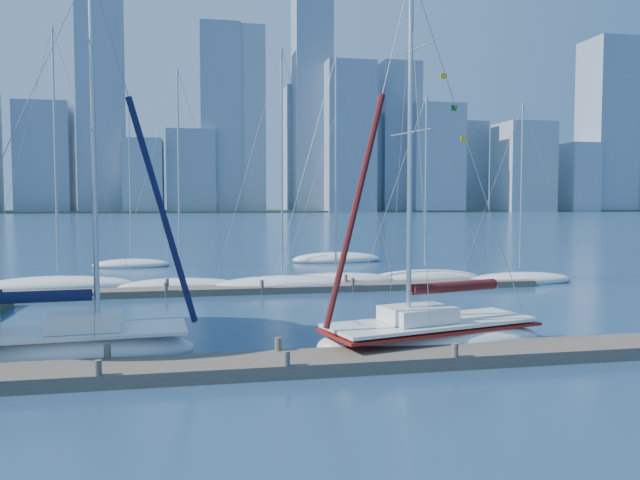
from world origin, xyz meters
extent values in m
plane|color=navy|center=(0.00, 0.00, 0.00)|extent=(700.00, 700.00, 0.00)
cube|color=#4F453A|center=(0.00, 0.00, 0.20)|extent=(26.00, 2.00, 0.40)
cube|color=#4F453A|center=(2.00, 16.00, 0.18)|extent=(30.00, 1.80, 0.36)
cube|color=#38472D|center=(0.00, 320.00, 0.00)|extent=(800.00, 100.00, 1.50)
ellipsoid|color=white|center=(-6.44, 2.58, 0.23)|extent=(8.07, 3.16, 1.39)
cube|color=white|center=(-6.44, 2.58, 0.88)|extent=(7.47, 2.91, 0.11)
cube|color=white|center=(-5.89, 2.63, 1.20)|extent=(2.33, 1.84, 0.51)
cylinder|color=silver|center=(-5.52, 2.65, 6.56)|extent=(0.17, 0.17, 11.26)
cylinder|color=silver|center=(-7.38, 2.52, 1.94)|extent=(3.74, 0.37, 0.09)
cylinder|color=black|center=(-7.38, 2.52, 2.03)|extent=(3.46, 0.62, 0.37)
ellipsoid|color=white|center=(5.36, 1.88, 0.23)|extent=(8.33, 4.48, 1.39)
cube|color=white|center=(5.36, 1.88, 0.88)|extent=(7.71, 4.13, 0.11)
cube|color=white|center=(4.82, 1.74, 1.21)|extent=(2.58, 2.19, 0.51)
cylinder|color=silver|center=(4.46, 1.65, 6.64)|extent=(0.17, 0.17, 11.43)
cylinder|color=silver|center=(6.28, 2.12, 1.95)|extent=(3.66, 1.02, 0.09)
cylinder|color=#45120E|center=(6.28, 2.12, 2.04)|extent=(3.44, 1.21, 0.37)
cube|color=maroon|center=(5.36, 1.88, 0.72)|extent=(7.90, 4.27, 0.09)
ellipsoid|color=white|center=(-10.09, 19.37, 0.21)|extent=(8.77, 4.91, 1.14)
cylinder|color=silver|center=(-10.09, 19.37, 7.82)|extent=(0.12, 0.12, 13.57)
ellipsoid|color=white|center=(-3.34, 17.92, 0.18)|extent=(7.00, 2.47, 0.98)
cylinder|color=silver|center=(-3.34, 17.92, 6.59)|extent=(0.11, 0.11, 11.40)
ellipsoid|color=white|center=(2.33, 16.93, 0.21)|extent=(8.16, 4.76, 1.17)
cylinder|color=silver|center=(2.33, 16.93, 7.28)|extent=(0.13, 0.13, 12.43)
ellipsoid|color=white|center=(5.68, 18.02, 0.21)|extent=(7.88, 4.00, 1.13)
cylinder|color=silver|center=(5.68, 18.02, 7.24)|extent=(0.12, 0.12, 12.41)
ellipsoid|color=white|center=(11.45, 18.51, 0.21)|extent=(7.51, 3.56, 1.14)
cylinder|color=silver|center=(11.45, 18.51, 6.25)|extent=(0.12, 0.12, 10.43)
ellipsoid|color=white|center=(16.91, 16.81, 0.18)|extent=(7.12, 3.20, 1.01)
cylinder|color=silver|center=(16.91, 16.81, 5.91)|extent=(0.11, 0.11, 9.99)
ellipsoid|color=white|center=(-7.28, 31.24, 0.17)|extent=(5.85, 2.30, 0.94)
cylinder|color=silver|center=(-7.28, 31.24, 6.44)|extent=(0.10, 0.10, 11.16)
ellipsoid|color=white|center=(8.94, 32.13, 0.22)|extent=(7.69, 3.69, 1.22)
cylinder|color=silver|center=(8.94, 32.13, 6.73)|extent=(0.13, 0.13, 11.25)
cube|color=slate|center=(-69.73, 287.50, 25.08)|extent=(23.62, 17.63, 50.17)
cube|color=gray|center=(-47.55, 309.43, 18.33)|extent=(15.11, 17.61, 36.66)
cube|color=gray|center=(-25.94, 284.92, 17.03)|extent=(17.57, 19.81, 34.07)
cube|color=slate|center=(-4.22, 286.68, 19.49)|extent=(22.61, 16.86, 38.98)
cube|color=gray|center=(21.35, 289.48, 44.57)|extent=(19.46, 14.99, 89.14)
cube|color=gray|center=(51.90, 304.67, 32.13)|extent=(16.43, 17.46, 64.27)
cube|color=slate|center=(70.99, 278.50, 36.01)|extent=(23.45, 18.95, 72.02)
cube|color=gray|center=(91.42, 294.72, 24.77)|extent=(14.43, 17.11, 49.54)
cube|color=gray|center=(115.77, 279.60, 26.78)|extent=(25.99, 18.80, 53.55)
cube|color=slate|center=(147.05, 309.52, 24.64)|extent=(17.24, 17.52, 49.28)
cube|color=gray|center=(164.09, 278.94, 22.74)|extent=(25.10, 23.94, 45.48)
cube|color=gray|center=(194.50, 279.05, 17.78)|extent=(15.79, 21.38, 35.56)
cube|color=slate|center=(213.93, 282.23, 45.47)|extent=(22.64, 23.60, 90.95)
cube|color=gray|center=(241.25, 301.60, 32.43)|extent=(18.38, 17.08, 64.87)
cube|color=slate|center=(-45.00, 290.00, 59.20)|extent=(19.71, 18.00, 118.41)
cube|color=slate|center=(10.00, 290.00, 44.87)|extent=(18.98, 18.00, 89.74)
cube|color=slate|center=(55.00, 290.00, 53.44)|extent=(18.21, 18.00, 106.88)
cube|color=slate|center=(100.00, 290.00, 37.68)|extent=(19.61, 18.00, 75.37)
camera|label=1|loc=(-2.43, -17.85, 4.95)|focal=35.00mm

